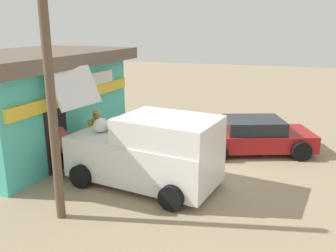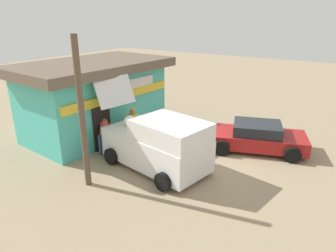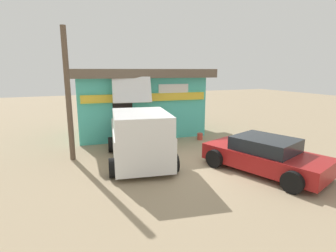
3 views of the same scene
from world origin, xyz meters
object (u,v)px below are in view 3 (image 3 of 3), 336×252
(paint_bucket, at_px, (200,136))
(storefront_bar, at_px, (139,100))
(delivery_van, at_px, (139,137))
(unloaded_banana_pile, at_px, (131,136))
(vendor_standing, at_px, (151,124))
(parked_sedan, at_px, (264,155))
(customer_bending, at_px, (121,127))

(paint_bucket, bearing_deg, storefront_bar, 132.09)
(delivery_van, bearing_deg, unloaded_banana_pile, 80.28)
(vendor_standing, xyz_separation_m, unloaded_banana_pile, (-0.67, 0.97, -0.74))
(storefront_bar, distance_m, parked_sedan, 7.45)
(delivery_van, relative_size, parked_sedan, 1.10)
(storefront_bar, xyz_separation_m, parked_sedan, (2.23, -7.01, -1.21))
(parked_sedan, relative_size, customer_bending, 3.21)
(storefront_bar, distance_m, customer_bending, 2.57)
(unloaded_banana_pile, bearing_deg, paint_bucket, -20.81)
(unloaded_banana_pile, bearing_deg, storefront_bar, 59.18)
(customer_bending, bearing_deg, parked_sedan, -54.19)
(delivery_van, bearing_deg, customer_bending, 91.89)
(delivery_van, distance_m, vendor_standing, 2.49)
(customer_bending, bearing_deg, unloaded_banana_pile, 41.39)
(customer_bending, bearing_deg, delivery_van, -88.11)
(customer_bending, relative_size, unloaded_banana_pile, 1.73)
(parked_sedan, bearing_deg, vendor_standing, 116.99)
(paint_bucket, bearing_deg, delivery_van, -151.92)
(storefront_bar, bearing_deg, delivery_van, -106.71)
(delivery_van, height_order, paint_bucket, delivery_van)
(customer_bending, distance_m, unloaded_banana_pile, 1.06)
(parked_sedan, height_order, paint_bucket, parked_sedan)
(vendor_standing, bearing_deg, storefront_bar, 86.39)
(parked_sedan, bearing_deg, unloaded_banana_pile, 118.38)
(storefront_bar, height_order, parked_sedan, storefront_bar)
(customer_bending, xyz_separation_m, unloaded_banana_pile, (0.62, 0.55, -0.65))
(parked_sedan, xyz_separation_m, paint_bucket, (0.08, 4.45, -0.39))
(unloaded_banana_pile, height_order, paint_bucket, unloaded_banana_pile)
(customer_bending, xyz_separation_m, paint_bucket, (3.76, -0.64, -0.68))
(delivery_van, relative_size, unloaded_banana_pile, 6.15)
(delivery_van, relative_size, vendor_standing, 2.89)
(storefront_bar, distance_m, paint_bucket, 3.80)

